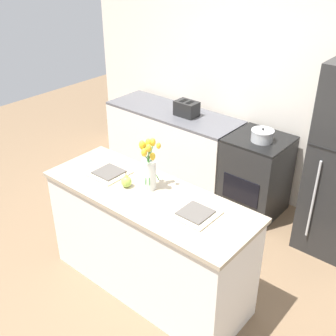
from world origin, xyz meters
The scene contains 11 objects.
ground_plane centered at (0.00, 0.00, 0.00)m, with size 10.00×10.00×0.00m, color brown.
back_wall centered at (0.00, 2.00, 1.35)m, with size 5.20×0.08×2.70m.
kitchen_island centered at (0.00, 0.00, 0.48)m, with size 1.80×0.66×0.96m.
back_counter centered at (-1.06, 1.60, 0.44)m, with size 1.68×0.60×0.88m.
stove_range centered at (0.10, 1.60, 0.44)m, with size 0.60×0.61×0.88m.
flower_vase centered at (-0.04, 0.07, 1.14)m, with size 0.16×0.16×0.42m.
pear_figurine centered at (-0.19, -0.03, 1.01)m, with size 0.08×0.08×0.14m.
plate_setting_left centered at (-0.45, 0.02, 0.97)m, with size 0.30×0.30×0.02m.
plate_setting_right centered at (0.45, 0.02, 0.97)m, with size 0.30×0.30×0.02m.
toaster centered at (-0.86, 1.60, 0.97)m, with size 0.28×0.18×0.17m.
cooking_pot centered at (0.14, 1.55, 0.94)m, with size 0.23×0.23×0.14m.
Camera 1 is at (1.90, -2.00, 2.73)m, focal length 45.00 mm.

